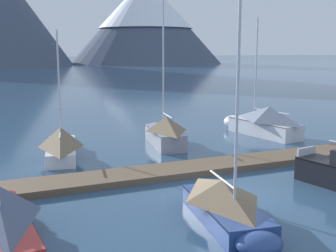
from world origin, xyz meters
name	(u,v)px	position (x,y,z in m)	size (l,w,h in m)	color
ground_plane	(235,196)	(0.00, 0.00, 0.00)	(700.00, 700.00, 0.00)	#2D4C6B
mountain_shoulder_ridge	(146,18)	(68.59, 157.45, 19.22)	(64.67, 64.67, 35.77)	#424C60
dock	(187,169)	(0.00, 4.00, 0.15)	(28.73, 4.32, 0.30)	brown
sailboat_mid_dock_port	(61,142)	(-4.72, 9.93, 0.84)	(3.09, 6.51, 7.06)	white
sailboat_mid_dock_starboard	(227,204)	(-1.97, -2.16, 0.70)	(2.84, 5.71, 9.13)	navy
sailboat_far_berth	(164,131)	(1.87, 10.17, 0.88)	(2.93, 6.24, 9.36)	#93939E
sailboat_end_of_dock	(262,121)	(9.44, 9.65, 0.98)	(2.41, 6.96, 8.18)	silver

